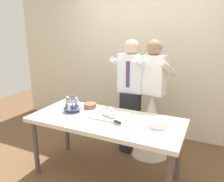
% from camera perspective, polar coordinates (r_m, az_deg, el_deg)
% --- Properties ---
extents(ground_plane, '(8.00, 8.00, 0.00)m').
position_cam_1_polar(ground_plane, '(3.01, -1.55, -20.86)').
color(ground_plane, brown).
extents(rear_wall, '(5.20, 0.10, 2.90)m').
position_cam_1_polar(rear_wall, '(3.82, 8.52, 10.37)').
color(rear_wall, beige).
rests_on(rear_wall, ground_plane).
extents(dessert_table, '(1.80, 0.80, 0.78)m').
position_cam_1_polar(dessert_table, '(2.65, -1.67, -8.57)').
color(dessert_table, silver).
rests_on(dessert_table, ground_plane).
extents(cupcake_stand, '(0.23, 0.23, 0.21)m').
position_cam_1_polar(cupcake_stand, '(2.86, -10.21, -3.61)').
color(cupcake_stand, '#4C66B2').
rests_on(cupcake_stand, dessert_table).
extents(main_cake_tray, '(0.43, 0.35, 0.13)m').
position_cam_1_polar(main_cake_tray, '(2.65, -0.54, -5.90)').
color(main_cake_tray, silver).
rests_on(main_cake_tray, dessert_table).
extents(plate_stack, '(0.20, 0.20, 0.08)m').
position_cam_1_polar(plate_stack, '(2.45, 11.77, -8.11)').
color(plate_stack, white).
rests_on(plate_stack, dessert_table).
extents(round_cake, '(0.24, 0.24, 0.07)m').
position_cam_1_polar(round_cake, '(2.94, -5.64, -3.91)').
color(round_cake, white).
rests_on(round_cake, dessert_table).
extents(person_groom, '(0.49, 0.51, 1.66)m').
position_cam_1_polar(person_groom, '(3.25, 4.72, -3.10)').
color(person_groom, '#232328').
rests_on(person_groom, ground_plane).
extents(person_bride, '(0.57, 0.56, 1.66)m').
position_cam_1_polar(person_bride, '(3.24, 9.96, -6.43)').
color(person_bride, white).
rests_on(person_bride, ground_plane).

